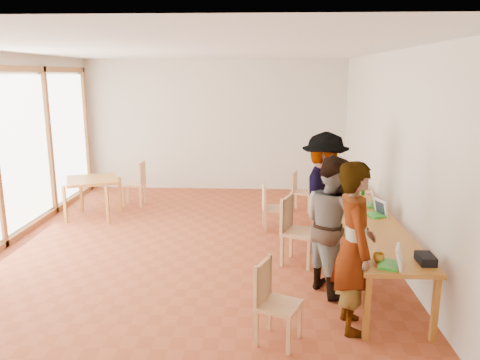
# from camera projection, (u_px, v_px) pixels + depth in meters

# --- Properties ---
(ground) EXTENTS (8.00, 8.00, 0.00)m
(ground) POSITION_uv_depth(u_px,v_px,m) (191.00, 250.00, 7.23)
(ground) COLOR #9A4425
(ground) RESTS_ON ground
(wall_back) EXTENTS (6.00, 0.10, 3.00)m
(wall_back) POSITION_uv_depth(u_px,v_px,m) (215.00, 125.00, 10.80)
(wall_back) COLOR beige
(wall_back) RESTS_ON ground
(wall_front) EXTENTS (6.00, 0.10, 3.00)m
(wall_front) POSITION_uv_depth(u_px,v_px,m) (93.00, 260.00, 3.00)
(wall_front) COLOR beige
(wall_front) RESTS_ON ground
(wall_right) EXTENTS (0.10, 8.00, 3.00)m
(wall_right) POSITION_uv_depth(u_px,v_px,m) (394.00, 156.00, 6.77)
(wall_right) COLOR beige
(wall_right) RESTS_ON ground
(ceiling) EXTENTS (6.00, 8.00, 0.04)m
(ceiling) POSITION_uv_depth(u_px,v_px,m) (186.00, 48.00, 6.56)
(ceiling) COLOR white
(ceiling) RESTS_ON wall_back
(communal_table) EXTENTS (0.80, 4.00, 0.75)m
(communal_table) POSITION_uv_depth(u_px,v_px,m) (363.00, 218.00, 6.53)
(communal_table) COLOR #A76C25
(communal_table) RESTS_ON ground
(side_table) EXTENTS (0.90, 0.90, 0.75)m
(side_table) POSITION_uv_depth(u_px,v_px,m) (92.00, 183.00, 8.76)
(side_table) COLOR #A76C25
(side_table) RESTS_ON ground
(chair_near) EXTENTS (0.52, 0.52, 0.45)m
(chair_near) POSITION_uv_depth(u_px,v_px,m) (271.00, 293.00, 4.69)
(chair_near) COLOR #E2A771
(chair_near) RESTS_ON ground
(chair_mid) EXTENTS (0.60, 0.60, 0.52)m
(chair_mid) POSITION_uv_depth(u_px,v_px,m) (293.00, 223.00, 6.64)
(chair_mid) COLOR #E2A771
(chair_mid) RESTS_ON ground
(chair_far) EXTENTS (0.42, 0.42, 0.44)m
(chair_far) POSITION_uv_depth(u_px,v_px,m) (269.00, 202.00, 8.04)
(chair_far) COLOR #E2A771
(chair_far) RESTS_ON ground
(chair_empty) EXTENTS (0.46, 0.46, 0.42)m
(chair_empty) POSITION_uv_depth(u_px,v_px,m) (298.00, 187.00, 9.23)
(chair_empty) COLOR #E2A771
(chair_empty) RESTS_ON ground
(chair_spare) EXTENTS (0.43, 0.43, 0.49)m
(chair_spare) POSITION_uv_depth(u_px,v_px,m) (138.00, 179.00, 9.60)
(chair_spare) COLOR #E2A771
(chair_spare) RESTS_ON ground
(person_near) EXTENTS (0.46, 0.68, 1.82)m
(person_near) POSITION_uv_depth(u_px,v_px,m) (354.00, 247.00, 4.85)
(person_near) COLOR gray
(person_near) RESTS_ON ground
(person_mid) EXTENTS (0.94, 1.03, 1.72)m
(person_mid) POSITION_uv_depth(u_px,v_px,m) (333.00, 224.00, 5.75)
(person_mid) COLOR gray
(person_mid) RESTS_ON ground
(person_far) EXTENTS (0.91, 1.30, 1.84)m
(person_far) POSITION_uv_depth(u_px,v_px,m) (324.00, 193.00, 7.00)
(person_far) COLOR gray
(person_far) RESTS_ON ground
(laptop_near) EXTENTS (0.31, 0.33, 0.23)m
(laptop_near) POSITION_uv_depth(u_px,v_px,m) (394.00, 261.00, 4.74)
(laptop_near) COLOR green
(laptop_near) RESTS_ON communal_table
(laptop_mid) EXTENTS (0.32, 0.33, 0.23)m
(laptop_mid) POSITION_uv_depth(u_px,v_px,m) (377.00, 211.00, 6.45)
(laptop_mid) COLOR green
(laptop_mid) RESTS_ON communal_table
(laptop_far) EXTENTS (0.27, 0.30, 0.23)m
(laptop_far) POSITION_uv_depth(u_px,v_px,m) (369.00, 202.00, 6.92)
(laptop_far) COLOR green
(laptop_far) RESTS_ON communal_table
(yellow_mug) EXTENTS (0.15, 0.15, 0.09)m
(yellow_mug) POSITION_uv_depth(u_px,v_px,m) (379.00, 257.00, 4.87)
(yellow_mug) COLOR orange
(yellow_mug) RESTS_ON communal_table
(green_bottle) EXTENTS (0.07, 0.07, 0.28)m
(green_bottle) POSITION_uv_depth(u_px,v_px,m) (363.00, 187.00, 7.53)
(green_bottle) COLOR #106410
(green_bottle) RESTS_ON communal_table
(clear_glass) EXTENTS (0.07, 0.07, 0.09)m
(clear_glass) POSITION_uv_depth(u_px,v_px,m) (351.00, 225.00, 5.92)
(clear_glass) COLOR silver
(clear_glass) RESTS_ON communal_table
(condiment_cup) EXTENTS (0.08, 0.08, 0.06)m
(condiment_cup) POSITION_uv_depth(u_px,v_px,m) (362.00, 214.00, 6.45)
(condiment_cup) COLOR white
(condiment_cup) RESTS_ON communal_table
(pink_phone) EXTENTS (0.05, 0.10, 0.01)m
(pink_phone) POSITION_uv_depth(u_px,v_px,m) (368.00, 193.00, 7.64)
(pink_phone) COLOR #BE416C
(pink_phone) RESTS_ON communal_table
(black_pouch) EXTENTS (0.16, 0.26, 0.09)m
(black_pouch) POSITION_uv_depth(u_px,v_px,m) (426.00, 259.00, 4.84)
(black_pouch) COLOR black
(black_pouch) RESTS_ON communal_table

